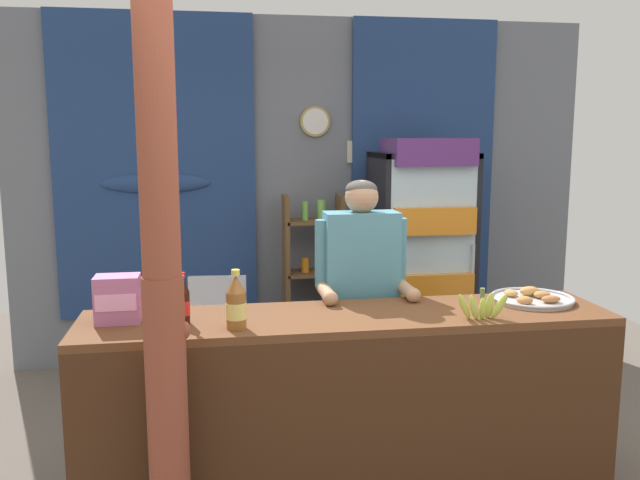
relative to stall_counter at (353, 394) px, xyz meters
The scene contains 13 objects.
ground_plane 0.97m from the stall_counter, 83.20° to the left, with size 6.84×6.84×0.00m, color #665B51.
back_wall_curtained 2.52m from the stall_counter, 88.68° to the left, with size 4.72×0.22×2.80m.
stall_counter is the anchor object (origin of this frame).
timber_post 1.14m from the stall_counter, 159.35° to the right, with size 0.20×0.17×2.60m.
drink_fridge 2.07m from the stall_counter, 62.75° to the left, with size 0.73×0.67×1.85m.
bottle_shelf_rack 2.10m from the stall_counter, 86.61° to the left, with size 0.48×0.28×1.40m.
plastic_lawn_chair 1.70m from the stall_counter, 112.80° to the left, with size 0.48×0.48×0.86m.
shopkeeper 0.72m from the stall_counter, 73.60° to the left, with size 0.53×0.42×1.62m.
soda_bottle_iced_tea 0.76m from the stall_counter, behind, with size 0.10×0.10×0.28m.
soda_bottle_cola 0.96m from the stall_counter, behind, with size 0.06×0.06×0.25m.
snack_box_wafer 1.24m from the stall_counter, behind, with size 0.21×0.15×0.23m.
pastry_tray 1.13m from the stall_counter, 10.94° to the left, with size 0.44×0.44×0.07m.
banana_bunch 0.78m from the stall_counter, ahead, with size 0.27×0.06×0.16m.
Camera 1 is at (-0.76, -2.77, 1.88)m, focal length 37.24 mm.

